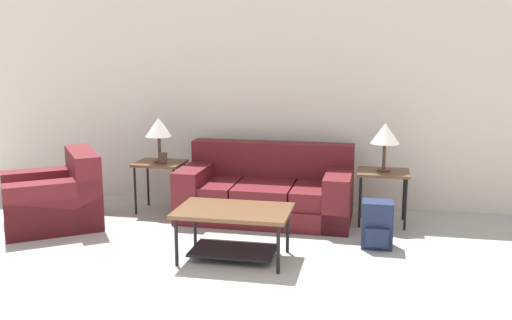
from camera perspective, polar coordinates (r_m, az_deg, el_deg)
The scene contains 10 objects.
wall_back at distance 6.95m, azimuth 3.80°, elevation 6.14°, with size 8.60×0.06×2.60m.
couch at distance 6.48m, azimuth 1.10°, elevation -3.26°, with size 1.91×1.01×0.82m.
armchair at distance 6.57m, azimuth -19.41°, elevation -3.76°, with size 1.33×1.32×0.80m.
coffee_table at distance 5.19m, azimuth -2.25°, elevation -6.23°, with size 1.03×0.66×0.47m.
side_table_left at distance 6.78m, azimuth -9.58°, elevation -0.72°, with size 0.55×0.47×0.59m.
side_table_right at distance 6.34m, azimuth 12.61°, elevation -1.65°, with size 0.55×0.47×0.59m.
table_lamp_left at distance 6.71m, azimuth -9.71°, elevation 3.18°, with size 0.31×0.31×0.52m.
table_lamp_right at distance 6.26m, azimuth 12.78°, elevation 2.51°, with size 0.31×0.31×0.52m.
backpack at distance 5.65m, azimuth 12.03°, elevation -6.36°, with size 0.30×0.32×0.45m.
picture_frame at distance 6.67m, azimuth -9.31°, elevation 0.21°, with size 0.10×0.04×0.13m.
Camera 1 is at (0.94, -2.39, 1.88)m, focal length 40.00 mm.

